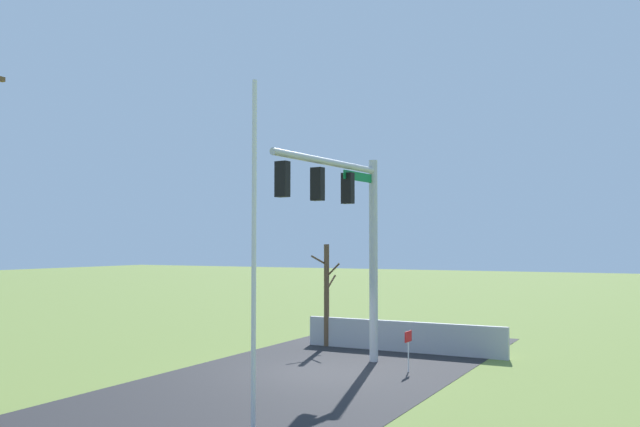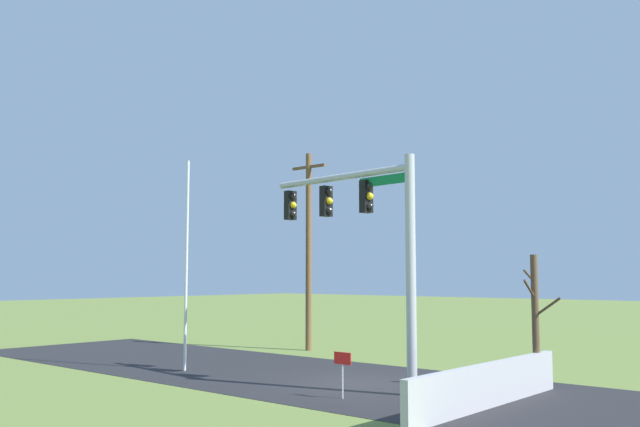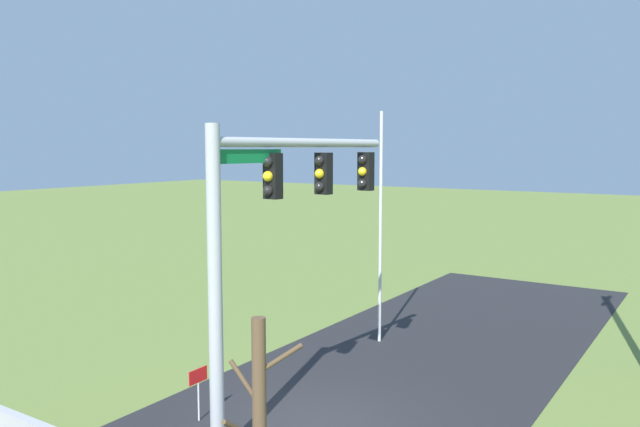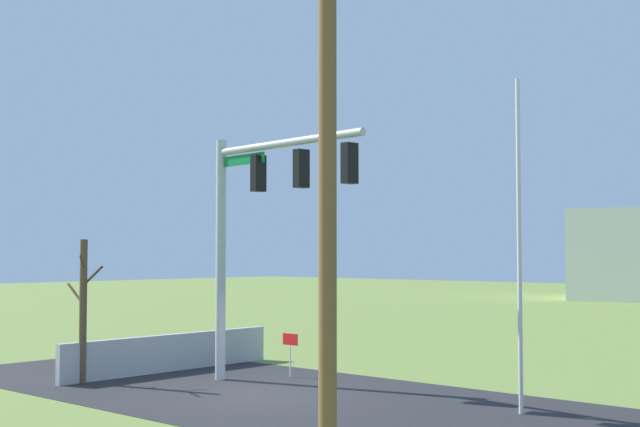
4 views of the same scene
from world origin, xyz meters
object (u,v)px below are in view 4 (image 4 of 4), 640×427
Objects in this scene: signal_mast at (257,208)px; utility_pole at (328,178)px; flagpole at (519,245)px; distant_building at (622,255)px; open_sign at (290,345)px; bare_tree at (83,309)px.

signal_mast is 10.48m from utility_pole.
distant_building is (17.41, -48.25, -0.23)m from flagpole.
utility_pole is at bearing 136.24° from open_sign.
flagpole is 11.69m from bare_tree.
flagpole is 7.78m from utility_pole.
open_sign is at bearing -4.96° from flagpole.
distant_building is at bearing -78.25° from open_sign.
signal_mast is at bearing -38.58° from utility_pole.
flagpole is at bearing -160.67° from bare_tree.
bare_tree is 3.15× the size of open_sign.
distant_building reaches higher than signal_mast.
utility_pole reaches higher than signal_mast.
signal_mast is 5.43× the size of open_sign.
signal_mast is 7.20m from flagpole.
signal_mast reaches higher than open_sign.
open_sign is (7.51, -0.65, -2.74)m from flagpole.
utility_pole reaches higher than distant_building.
utility_pole reaches higher than bare_tree.
utility_pole is at bearing 141.42° from signal_mast.
open_sign is at bearing 179.09° from distant_building.
distant_building reaches higher than bare_tree.
utility_pole is at bearing 98.58° from flagpole.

